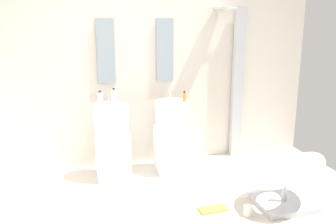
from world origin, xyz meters
The scene contains 14 objects.
ground_plane centered at (0.00, 0.00, -0.02)m, with size 4.80×3.60×0.04m, color silver.
rear_partition centered at (0.00, 1.65, 1.30)m, with size 4.80×0.10×2.60m, color beige.
pedestal_sink_left centered at (-0.38, 1.22, 0.46)m, with size 0.42×0.42×1.01m.
pedestal_sink_right centered at (0.38, 1.22, 0.46)m, with size 0.42×0.42×1.01m.
vanity_mirror_left centered at (-0.38, 1.58, 1.51)m, with size 0.22×0.03×0.79m, color #8C9EA8.
vanity_mirror_right centered at (0.38, 1.58, 1.51)m, with size 0.22×0.03×0.79m, color #8C9EA8.
shower_column centered at (1.38, 1.53, 1.08)m, with size 0.49×0.24×2.05m.
lounge_chair centered at (1.25, 0.01, 0.35)m, with size 1.09×1.09×0.65m.
area_rug centered at (0.61, -0.04, 0.01)m, with size 1.01×0.62×0.01m, color beige.
magazine_ochre centered at (0.50, 0.10, 0.02)m, with size 0.29×0.14×0.02m, color gold.
coffee_mug centered at (0.80, -0.09, 0.06)m, with size 0.09×0.09×0.11m, color white.
soap_bottle_clear centered at (-0.50, 1.20, 0.99)m, with size 0.05×0.05×0.18m.
soap_bottle_amber centered at (0.51, 1.15, 0.97)m, with size 0.04×0.04×0.13m.
soap_bottle_white centered at (-0.33, 1.31, 1.00)m, with size 0.05×0.05×0.18m.
Camera 1 is at (-0.80, -3.08, 1.89)m, focal length 39.62 mm.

